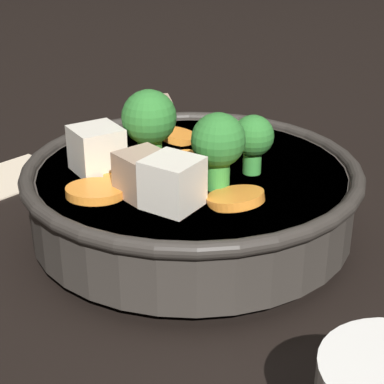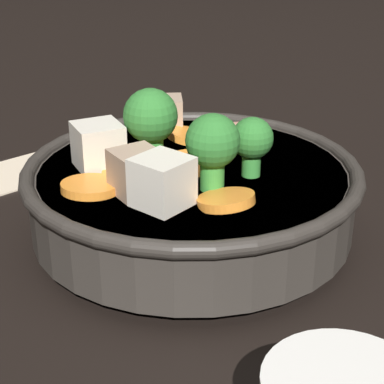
% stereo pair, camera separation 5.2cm
% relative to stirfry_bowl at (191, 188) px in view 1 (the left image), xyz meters
% --- Properties ---
extents(ground_plane, '(3.00, 3.00, 0.00)m').
position_rel_stirfry_bowl_xyz_m(ground_plane, '(-0.00, 0.00, -0.04)').
color(ground_plane, black).
extents(stirfry_bowl, '(0.27, 0.27, 0.12)m').
position_rel_stirfry_bowl_xyz_m(stirfry_bowl, '(0.00, 0.00, 0.00)').
color(stirfry_bowl, '#38332D').
rests_on(stirfry_bowl, ground_plane).
extents(napkin, '(0.12, 0.10, 0.00)m').
position_rel_stirfry_bowl_xyz_m(napkin, '(0.09, -0.20, -0.04)').
color(napkin, beige).
rests_on(napkin, ground_plane).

